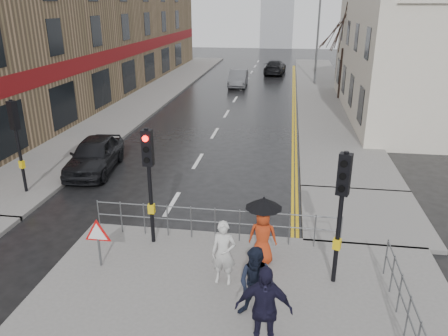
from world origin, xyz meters
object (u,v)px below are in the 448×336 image
(car_parked, at_px, (95,155))
(pedestrian_a, at_px, (223,253))
(pedestrian_with_umbrella, at_px, (263,226))
(pedestrian_d, at_px, (264,309))
(car_mid, at_px, (238,78))
(pedestrian_b, at_px, (256,284))

(car_parked, bearing_deg, pedestrian_a, -53.85)
(pedestrian_a, height_order, pedestrian_with_umbrella, pedestrian_with_umbrella)
(pedestrian_a, height_order, pedestrian_d, pedestrian_d)
(pedestrian_a, height_order, car_parked, pedestrian_a)
(pedestrian_d, distance_m, car_parked, 11.98)
(pedestrian_a, xyz_separation_m, pedestrian_d, (1.10, -2.10, 0.13))
(pedestrian_with_umbrella, bearing_deg, car_parked, 140.45)
(pedestrian_a, distance_m, car_parked, 9.67)
(pedestrian_d, distance_m, car_mid, 30.07)
(pedestrian_b, xyz_separation_m, car_parked, (-7.39, 8.33, -0.29))
(pedestrian_with_umbrella, bearing_deg, car_mid, 98.10)
(pedestrian_b, height_order, pedestrian_with_umbrella, pedestrian_with_umbrella)
(pedestrian_b, height_order, car_parked, pedestrian_b)
(pedestrian_b, relative_size, pedestrian_with_umbrella, 0.92)
(pedestrian_b, distance_m, car_parked, 11.14)
(car_parked, bearing_deg, car_mid, 73.94)
(pedestrian_b, bearing_deg, pedestrian_a, 141.96)
(pedestrian_a, relative_size, pedestrian_with_umbrella, 0.88)
(pedestrian_with_umbrella, distance_m, pedestrian_d, 3.16)
(pedestrian_a, relative_size, pedestrian_d, 0.86)
(pedestrian_b, relative_size, car_mid, 0.42)
(pedestrian_d, xyz_separation_m, car_mid, (-4.01, 29.80, -0.42))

